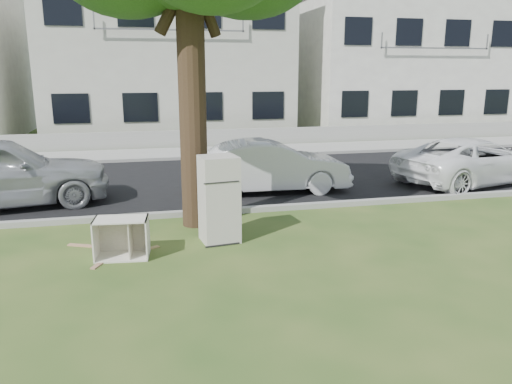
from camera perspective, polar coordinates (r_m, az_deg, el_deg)
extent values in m
plane|color=#2D4C1B|center=(8.81, -2.95, -6.96)|extent=(120.00, 120.00, 0.00)
cube|color=black|center=(14.52, -7.13, 1.29)|extent=(120.00, 7.00, 0.01)
cube|color=gray|center=(11.10, -5.18, -2.58)|extent=(120.00, 0.18, 0.12)
cube|color=gray|center=(17.99, -8.33, 3.65)|extent=(120.00, 0.18, 0.12)
cube|color=gray|center=(19.42, -8.70, 4.39)|extent=(120.00, 2.80, 0.01)
cube|color=gray|center=(20.95, -9.08, 6.00)|extent=(120.00, 0.15, 0.70)
cylinder|color=black|center=(9.98, -7.29, 10.71)|extent=(0.54, 0.54, 5.20)
cube|color=beige|center=(25.66, -10.19, 14.63)|extent=(11.00, 8.00, 7.20)
cube|color=white|center=(28.92, 15.06, 13.67)|extent=(10.00, 8.00, 6.60)
cube|color=#595451|center=(29.14, 15.50, 20.40)|extent=(10.20, 8.16, 0.24)
cube|color=silver|center=(9.19, -4.24, -0.83)|extent=(0.73, 0.69, 1.60)
cube|color=white|center=(8.79, -15.09, -5.08)|extent=(0.94, 0.64, 0.69)
cube|color=olive|center=(9.00, -14.28, -6.85)|extent=(1.07, 0.63, 0.02)
cube|color=tan|center=(9.55, -18.16, -5.91)|extent=(0.91, 0.47, 0.02)
cube|color=#9F7458|center=(8.82, -16.90, -7.45)|extent=(0.42, 0.75, 0.02)
imported|color=silver|center=(13.00, 1.59, 2.94)|extent=(4.15, 1.59, 1.35)
imported|color=white|center=(15.27, 23.51, 3.30)|extent=(5.00, 3.22, 1.28)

